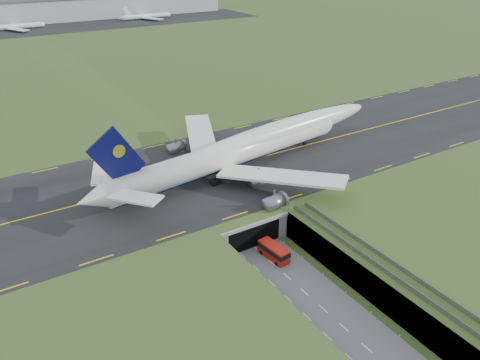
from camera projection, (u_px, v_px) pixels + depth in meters
ground at (278, 269)px, 88.18m from camera, size 900.00×900.00×0.00m
airfield_deck at (278, 256)px, 86.82m from camera, size 800.00×800.00×6.00m
trench_road at (303, 291)px, 82.46m from camera, size 12.00×75.00×0.20m
taxiway at (197, 174)px, 110.42m from camera, size 800.00×44.00×0.18m
tunnel_portal at (232, 215)px, 99.33m from camera, size 17.00×22.30×6.00m
guideway at (402, 282)px, 76.46m from camera, size 3.00×53.00×7.05m
jumbo_jet at (251, 146)px, 112.85m from camera, size 86.36×56.54×18.88m
shuttle_tram at (274, 252)px, 90.43m from camera, size 3.26×7.12×2.83m
cargo_terminal at (12, 12)px, 308.64m from camera, size 320.00×67.00×15.60m
distant_hills at (68, 12)px, 445.92m from camera, size 700.00×91.00×60.00m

